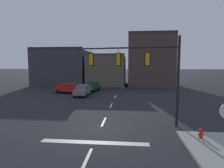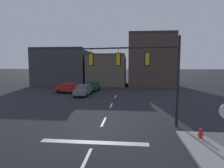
% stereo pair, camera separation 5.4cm
% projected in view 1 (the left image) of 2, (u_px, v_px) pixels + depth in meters
% --- Properties ---
extents(ground_plane, '(400.00, 400.00, 0.00)m').
position_uv_depth(ground_plane, '(100.00, 130.00, 12.81)').
color(ground_plane, '#232328').
extents(stop_bar_paint, '(6.40, 0.50, 0.01)m').
position_uv_depth(stop_bar_paint, '(94.00, 142.00, 10.83)').
color(stop_bar_paint, silver).
rests_on(stop_bar_paint, ground).
extents(lane_centreline, '(0.16, 26.40, 0.01)m').
position_uv_depth(lane_centreline, '(104.00, 122.00, 14.79)').
color(lane_centreline, silver).
rests_on(lane_centreline, ground).
extents(signal_mast_near_side, '(7.95, 1.26, 6.65)m').
position_uv_depth(signal_mast_near_side, '(142.00, 66.00, 13.84)').
color(signal_mast_near_side, black).
rests_on(signal_mast_near_side, ground).
extents(car_lot_nearside, '(2.14, 4.54, 1.61)m').
position_uv_depth(car_lot_nearside, '(92.00, 86.00, 32.32)').
color(car_lot_nearside, '#143D28').
rests_on(car_lot_nearside, ground).
extents(car_lot_middle, '(1.93, 4.47, 1.61)m').
position_uv_depth(car_lot_middle, '(83.00, 90.00, 27.28)').
color(car_lot_middle, slate).
rests_on(car_lot_middle, ground).
extents(car_lot_farside, '(4.55, 2.16, 1.61)m').
position_uv_depth(car_lot_farside, '(69.00, 88.00, 29.82)').
color(car_lot_farside, '#A81E1E').
rests_on(car_lot_farside, ground).
extents(fire_hydrant, '(0.40, 0.30, 0.75)m').
position_uv_depth(fire_hydrant, '(201.00, 135.00, 11.11)').
color(fire_hydrant, red).
rests_on(fire_hydrant, ground).
extents(building_row, '(30.48, 11.44, 11.17)m').
position_uv_depth(building_row, '(109.00, 66.00, 42.76)').
color(building_row, '#38383D').
rests_on(building_row, ground).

